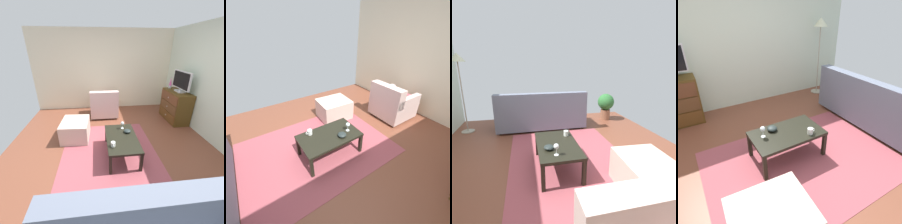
% 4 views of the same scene
% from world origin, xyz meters
% --- Properties ---
extents(ground_plane, '(5.55, 4.74, 0.05)m').
position_xyz_m(ground_plane, '(0.00, 0.00, -0.03)').
color(ground_plane, brown).
extents(wall_plain_left, '(0.12, 4.74, 2.51)m').
position_xyz_m(wall_plain_left, '(-2.53, 0.00, 1.25)').
color(wall_plain_left, beige).
rests_on(wall_plain_left, ground_plane).
extents(area_rug, '(2.60, 1.90, 0.01)m').
position_xyz_m(area_rug, '(0.20, -0.20, 0.00)').
color(area_rug, '#98454D').
rests_on(area_rug, ground_plane).
extents(coffee_table, '(0.98, 0.59, 0.40)m').
position_xyz_m(coffee_table, '(0.07, 0.03, 0.36)').
color(coffee_table, black).
rests_on(coffee_table, ground_plane).
extents(wine_glass, '(0.07, 0.07, 0.16)m').
position_xyz_m(wine_glass, '(-0.25, 0.10, 0.52)').
color(wine_glass, silver).
rests_on(wine_glass, coffee_table).
extents(mug, '(0.11, 0.08, 0.08)m').
position_xyz_m(mug, '(0.33, -0.16, 0.45)').
color(mug, silver).
rests_on(mug, coffee_table).
extents(bowl_decorative, '(0.14, 0.14, 0.06)m').
position_xyz_m(bowl_decorative, '(-0.09, 0.17, 0.43)').
color(bowl_decorative, '#212929').
rests_on(bowl_decorative, coffee_table).
extents(armchair, '(0.80, 0.80, 0.84)m').
position_xyz_m(armchair, '(-1.77, -0.19, 0.35)').
color(armchair, '#332319').
rests_on(armchair, ground_plane).
extents(ottoman, '(0.73, 0.64, 0.44)m').
position_xyz_m(ottoman, '(-0.63, -0.93, 0.22)').
color(ottoman, beige).
rests_on(ottoman, ground_plane).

